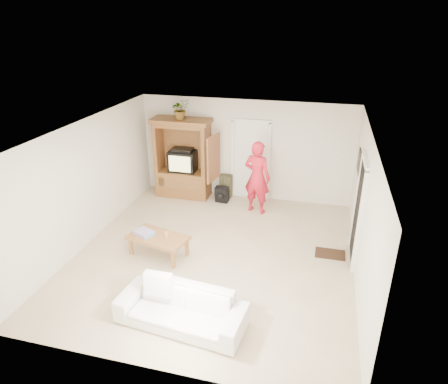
# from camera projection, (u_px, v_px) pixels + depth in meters

# --- Properties ---
(floor) EXTENTS (6.00, 6.00, 0.00)m
(floor) POSITION_uv_depth(u_px,v_px,m) (214.00, 254.00, 8.18)
(floor) COLOR tan
(floor) RESTS_ON ground
(ceiling) EXTENTS (6.00, 6.00, 0.00)m
(ceiling) POSITION_uv_depth(u_px,v_px,m) (213.00, 131.00, 7.13)
(ceiling) COLOR white
(ceiling) RESTS_ON floor
(wall_back) EXTENTS (5.50, 0.00, 5.50)m
(wall_back) POSITION_uv_depth(u_px,v_px,m) (245.00, 150.00, 10.31)
(wall_back) COLOR silver
(wall_back) RESTS_ON floor
(wall_front) EXTENTS (5.50, 0.00, 5.50)m
(wall_front) POSITION_uv_depth(u_px,v_px,m) (149.00, 294.00, 5.00)
(wall_front) COLOR silver
(wall_front) RESTS_ON floor
(wall_left) EXTENTS (0.00, 6.00, 6.00)m
(wall_left) POSITION_uv_depth(u_px,v_px,m) (86.00, 183.00, 8.28)
(wall_left) COLOR silver
(wall_left) RESTS_ON floor
(wall_right) EXTENTS (0.00, 6.00, 6.00)m
(wall_right) POSITION_uv_depth(u_px,v_px,m) (364.00, 213.00, 7.03)
(wall_right) COLOR silver
(wall_right) RESTS_ON floor
(armoire) EXTENTS (1.82, 1.14, 2.10)m
(armoire) POSITION_uv_depth(u_px,v_px,m) (184.00, 163.00, 10.53)
(armoire) COLOR brown
(armoire) RESTS_ON floor
(door_back) EXTENTS (0.85, 0.05, 2.04)m
(door_back) POSITION_uv_depth(u_px,v_px,m) (250.00, 161.00, 10.36)
(door_back) COLOR white
(door_back) RESTS_ON floor
(doorway_right) EXTENTS (0.05, 0.90, 2.04)m
(doorway_right) POSITION_uv_depth(u_px,v_px,m) (358.00, 212.00, 7.68)
(doorway_right) COLOR black
(doorway_right) RESTS_ON floor
(framed_picture) EXTENTS (0.03, 0.60, 0.48)m
(framed_picture) POSITION_uv_depth(u_px,v_px,m) (359.00, 162.00, 8.59)
(framed_picture) COLOR black
(framed_picture) RESTS_ON wall_right
(doormat) EXTENTS (0.60, 0.40, 0.02)m
(doormat) POSITION_uv_depth(u_px,v_px,m) (330.00, 254.00, 8.19)
(doormat) COLOR #382316
(doormat) RESTS_ON floor
(plant) EXTENTS (0.60, 0.59, 0.50)m
(plant) POSITION_uv_depth(u_px,v_px,m) (180.00, 109.00, 9.92)
(plant) COLOR #4C7238
(plant) RESTS_ON armoire
(man) EXTENTS (0.75, 0.59, 1.82)m
(man) POSITION_uv_depth(u_px,v_px,m) (257.00, 177.00, 9.62)
(man) COLOR red
(man) RESTS_ON floor
(sofa) EXTENTS (2.10, 1.01, 0.59)m
(sofa) POSITION_uv_depth(u_px,v_px,m) (181.00, 308.00, 6.24)
(sofa) COLOR white
(sofa) RESTS_ON floor
(coffee_table) EXTENTS (1.29, 0.89, 0.44)m
(coffee_table) POSITION_uv_depth(u_px,v_px,m) (158.00, 239.00, 8.01)
(coffee_table) COLOR olive
(coffee_table) RESTS_ON floor
(towel) EXTENTS (0.46, 0.41, 0.08)m
(towel) POSITION_uv_depth(u_px,v_px,m) (144.00, 233.00, 8.04)
(towel) COLOR #E74D77
(towel) RESTS_ON coffee_table
(candle) EXTENTS (0.08, 0.08, 0.10)m
(candle) POSITION_uv_depth(u_px,v_px,m) (166.00, 234.00, 7.98)
(candle) COLOR tan
(candle) RESTS_ON coffee_table
(backpack_black) EXTENTS (0.35, 0.23, 0.41)m
(backpack_black) POSITION_uv_depth(u_px,v_px,m) (222.00, 195.00, 10.39)
(backpack_black) COLOR black
(backpack_black) RESTS_ON floor
(backpack_olive) EXTENTS (0.33, 0.25, 0.61)m
(backpack_olive) POSITION_uv_depth(u_px,v_px,m) (226.00, 186.00, 10.69)
(backpack_olive) COLOR #47442B
(backpack_olive) RESTS_ON floor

